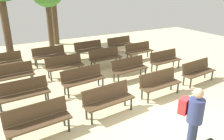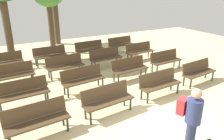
# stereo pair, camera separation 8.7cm
# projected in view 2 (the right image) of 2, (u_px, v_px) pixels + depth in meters

# --- Properties ---
(ground_plane) EXTENTS (24.00, 24.00, 0.00)m
(ground_plane) POSITION_uv_depth(u_px,v_px,m) (171.00, 127.00, 6.03)
(ground_plane) COLOR beige
(bench_r0_c0) EXTENTS (1.63, 0.60, 0.87)m
(bench_r0_c0) POSITION_uv_depth(u_px,v_px,m) (37.00, 119.00, 5.51)
(bench_r0_c0) COLOR #4C3823
(bench_r0_c0) RESTS_ON ground_plane
(bench_r0_c1) EXTENTS (1.64, 0.62, 0.87)m
(bench_r0_c1) POSITION_uv_depth(u_px,v_px,m) (107.00, 98.00, 6.52)
(bench_r0_c1) COLOR #4C3823
(bench_r0_c1) RESTS_ON ground_plane
(bench_r0_c2) EXTENTS (1.62, 0.57, 0.87)m
(bench_r0_c2) POSITION_uv_depth(u_px,v_px,m) (159.00, 82.00, 7.61)
(bench_r0_c2) COLOR #4C3823
(bench_r0_c2) RESTS_ON ground_plane
(bench_r0_c3) EXTENTS (1.64, 0.63, 0.87)m
(bench_r0_c3) POSITION_uv_depth(u_px,v_px,m) (198.00, 71.00, 8.69)
(bench_r0_c3) COLOR #4C3823
(bench_r0_c3) RESTS_ON ground_plane
(bench_r1_c0) EXTENTS (1.62, 0.56, 0.87)m
(bench_r1_c0) POSITION_uv_depth(u_px,v_px,m) (23.00, 92.00, 6.93)
(bench_r1_c0) COLOR #4C3823
(bench_r1_c0) RESTS_ON ground_plane
(bench_r1_c1) EXTENTS (1.64, 0.63, 0.87)m
(bench_r1_c1) POSITION_uv_depth(u_px,v_px,m) (83.00, 78.00, 7.99)
(bench_r1_c1) COLOR #4C3823
(bench_r1_c1) RESTS_ON ground_plane
(bench_r1_c2) EXTENTS (1.63, 0.59, 0.87)m
(bench_r1_c2) POSITION_uv_depth(u_px,v_px,m) (129.00, 67.00, 9.06)
(bench_r1_c2) COLOR #4C3823
(bench_r1_c2) RESTS_ON ground_plane
(bench_r1_c3) EXTENTS (1.63, 0.58, 0.87)m
(bench_r1_c3) POSITION_uv_depth(u_px,v_px,m) (165.00, 59.00, 10.08)
(bench_r1_c3) COLOR #4C3823
(bench_r1_c3) RESTS_ON ground_plane
(bench_r2_c0) EXTENTS (1.63, 0.58, 0.87)m
(bench_r2_c0) POSITION_uv_depth(u_px,v_px,m) (12.00, 74.00, 8.38)
(bench_r2_c0) COLOR #4C3823
(bench_r2_c0) RESTS_ON ground_plane
(bench_r2_c1) EXTENTS (1.62, 0.57, 0.87)m
(bench_r2_c1) POSITION_uv_depth(u_px,v_px,m) (65.00, 64.00, 9.40)
(bench_r2_c1) COLOR #4C3823
(bench_r2_c1) RESTS_ON ground_plane
(bench_r2_c2) EXTENTS (1.63, 0.59, 0.87)m
(bench_r2_c2) POSITION_uv_depth(u_px,v_px,m) (106.00, 56.00, 10.49)
(bench_r2_c2) COLOR #4C3823
(bench_r2_c2) RESTS_ON ground_plane
(bench_r2_c3) EXTENTS (1.63, 0.60, 0.87)m
(bench_r2_c3) POSITION_uv_depth(u_px,v_px,m) (140.00, 50.00, 11.54)
(bench_r2_c3) COLOR #4C3823
(bench_r2_c3) RESTS_ON ground_plane
(bench_r3_c0) EXTENTS (1.63, 0.58, 0.87)m
(bench_r3_c0) POSITION_uv_depth(u_px,v_px,m) (4.00, 61.00, 9.81)
(bench_r3_c0) COLOR #4C3823
(bench_r3_c0) RESTS_ON ground_plane
(bench_r3_c1) EXTENTS (1.62, 0.55, 0.87)m
(bench_r3_c1) POSITION_uv_depth(u_px,v_px,m) (50.00, 54.00, 10.82)
(bench_r3_c1) COLOR #4C3823
(bench_r3_c1) RESTS_ON ground_plane
(bench_r3_c2) EXTENTS (1.62, 0.57, 0.87)m
(bench_r3_c2) POSITION_uv_depth(u_px,v_px,m) (90.00, 48.00, 11.92)
(bench_r3_c2) COLOR #4C3823
(bench_r3_c2) RESTS_ON ground_plane
(bench_r3_c3) EXTENTS (1.64, 0.62, 0.87)m
(bench_r3_c3) POSITION_uv_depth(u_px,v_px,m) (121.00, 43.00, 12.94)
(bench_r3_c3) COLOR #4C3823
(bench_r3_c3) RESTS_ON ground_plane
(visitor_with_backpack) EXTENTS (0.47, 0.59, 1.65)m
(visitor_with_backpack) POSITION_uv_depth(u_px,v_px,m) (191.00, 118.00, 4.76)
(visitor_with_backpack) COLOR navy
(visitor_with_backpack) RESTS_ON ground_plane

